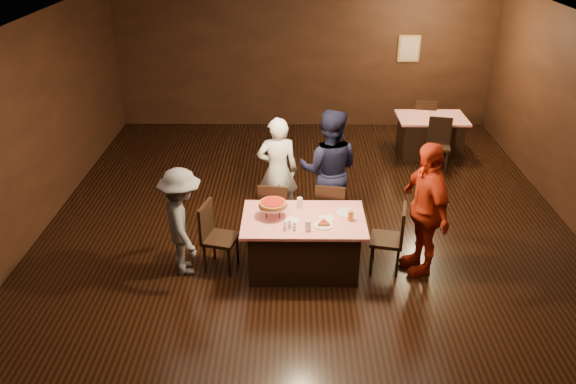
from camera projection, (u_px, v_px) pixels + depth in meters
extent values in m
plane|color=black|center=(308.00, 244.00, 8.15)|extent=(10.00, 10.00, 0.00)
cube|color=silver|center=(312.00, 34.00, 6.78)|extent=(8.00, 10.00, 0.04)
cube|color=black|center=(304.00, 58.00, 11.91)|extent=(8.00, 0.04, 3.00)
cube|color=black|center=(11.00, 148.00, 7.50)|extent=(0.04, 10.00, 3.00)
cube|color=tan|center=(409.00, 49.00, 11.77)|extent=(0.46, 0.03, 0.56)
cube|color=beige|center=(409.00, 49.00, 11.75)|extent=(0.38, 0.01, 0.48)
cube|color=red|center=(303.00, 244.00, 7.45)|extent=(1.60, 1.00, 0.77)
cube|color=#B7100C|center=(430.00, 136.00, 10.92)|extent=(1.30, 0.90, 0.77)
cube|color=black|center=(275.00, 210.00, 8.08)|extent=(0.47, 0.47, 0.95)
cube|color=black|center=(330.00, 210.00, 8.07)|extent=(0.48, 0.48, 0.95)
cube|color=black|center=(220.00, 237.00, 7.42)|extent=(0.51, 0.51, 0.95)
cube|color=black|center=(387.00, 238.00, 7.40)|extent=(0.50, 0.50, 0.95)
cube|color=black|center=(438.00, 145.00, 10.26)|extent=(0.50, 0.50, 0.95)
cube|color=black|center=(424.00, 121.00, 11.41)|extent=(0.49, 0.49, 0.95)
imported|color=white|center=(278.00, 171.00, 8.41)|extent=(0.65, 0.46, 1.68)
imported|color=black|center=(329.00, 170.00, 8.21)|extent=(1.00, 0.84, 1.86)
imported|color=#545459|center=(182.00, 222.00, 7.24)|extent=(0.86, 1.09, 1.49)
imported|color=#A9270F|center=(425.00, 209.00, 7.21)|extent=(0.72, 1.15, 1.83)
cylinder|color=black|center=(273.00, 208.00, 7.37)|extent=(0.01, 0.01, 0.15)
cylinder|color=black|center=(266.00, 213.00, 7.24)|extent=(0.01, 0.01, 0.15)
cylinder|color=black|center=(280.00, 213.00, 7.24)|extent=(0.01, 0.01, 0.15)
cylinder|color=silver|center=(273.00, 206.00, 7.25)|extent=(0.38, 0.38, 0.01)
cylinder|color=#B27233|center=(273.00, 204.00, 7.24)|extent=(0.35, 0.35, 0.05)
cylinder|color=#A5140C|center=(273.00, 202.00, 7.22)|extent=(0.30, 0.30, 0.01)
cylinder|color=white|center=(324.00, 225.00, 7.11)|extent=(0.25, 0.25, 0.01)
cylinder|color=#B27233|center=(324.00, 223.00, 7.09)|extent=(0.18, 0.18, 0.04)
cylinder|color=#A5140C|center=(324.00, 222.00, 7.08)|extent=(0.14, 0.14, 0.01)
cylinder|color=white|center=(345.00, 212.00, 7.40)|extent=(0.25, 0.25, 0.01)
cylinder|color=silver|center=(308.00, 226.00, 6.97)|extent=(0.08, 0.08, 0.14)
cylinder|color=#BF7F26|center=(351.00, 216.00, 7.19)|extent=(0.08, 0.08, 0.14)
cylinder|color=silver|center=(300.00, 203.00, 7.51)|extent=(0.08, 0.08, 0.14)
cylinder|color=silver|center=(290.00, 225.00, 7.03)|extent=(0.04, 0.04, 0.08)
cylinder|color=silver|center=(290.00, 222.00, 7.01)|extent=(0.05, 0.05, 0.02)
cylinder|color=silver|center=(294.00, 228.00, 6.99)|extent=(0.04, 0.04, 0.08)
cylinder|color=silver|center=(295.00, 224.00, 6.97)|extent=(0.05, 0.05, 0.02)
cylinder|color=silver|center=(285.00, 227.00, 6.99)|extent=(0.04, 0.04, 0.08)
cylinder|color=silver|center=(285.00, 224.00, 6.97)|extent=(0.05, 0.05, 0.02)
cube|color=white|center=(327.00, 218.00, 7.27)|extent=(0.19, 0.19, 0.01)
cube|color=white|center=(292.00, 220.00, 7.23)|extent=(0.21, 0.21, 0.01)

